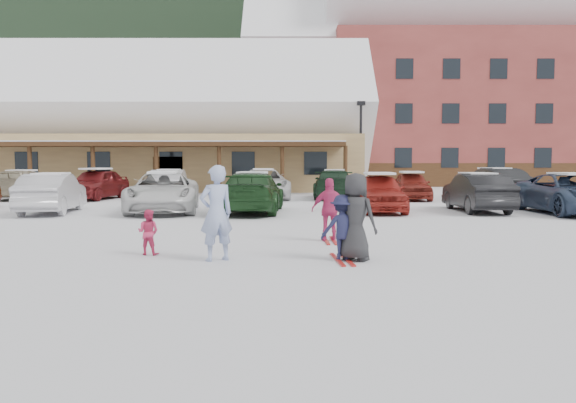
{
  "coord_description": "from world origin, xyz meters",
  "views": [
    {
      "loc": [
        0.29,
        -11.22,
        1.85
      ],
      "look_at": [
        0.3,
        1.0,
        1.0
      ],
      "focal_mm": 35.0,
      "sensor_mm": 36.0,
      "label": 1
    }
  ],
  "objects_px": {
    "child_navy": "(342,228)",
    "parked_car_10": "(263,184)",
    "adult_skier": "(216,213)",
    "parked_car_5": "(477,192)",
    "parked_car_11": "(335,184)",
    "parked_car_2": "(163,192)",
    "child_magenta": "(330,210)",
    "parked_car_6": "(570,194)",
    "lamp_post": "(361,141)",
    "day_lodge": "(154,132)",
    "bystander_dark": "(355,217)",
    "alpine_hotel": "(448,84)",
    "parked_car_8": "(96,184)",
    "parked_car_3": "(253,193)",
    "parked_car_13": "(494,184)",
    "toddler_red": "(148,232)",
    "parked_car_12": "(411,186)",
    "parked_car_4": "(379,193)",
    "parked_car_1": "(52,193)",
    "parked_car_7": "(22,185)",
    "parked_car_9": "(169,184)"
  },
  "relations": [
    {
      "from": "parked_car_3",
      "to": "parked_car_10",
      "type": "relative_size",
      "value": 0.94
    },
    {
      "from": "parked_car_4",
      "to": "parked_car_1",
      "type": "bearing_deg",
      "value": -176.31
    },
    {
      "from": "alpine_hotel",
      "to": "lamp_post",
      "type": "bearing_deg",
      "value": -122.75
    },
    {
      "from": "adult_skier",
      "to": "parked_car_5",
      "type": "distance_m",
      "value": 13.55
    },
    {
      "from": "parked_car_7",
      "to": "parked_car_8",
      "type": "relative_size",
      "value": 1.1
    },
    {
      "from": "bystander_dark",
      "to": "parked_car_10",
      "type": "bearing_deg",
      "value": -48.29
    },
    {
      "from": "day_lodge",
      "to": "child_navy",
      "type": "height_order",
      "value": "day_lodge"
    },
    {
      "from": "parked_car_5",
      "to": "parked_car_6",
      "type": "bearing_deg",
      "value": 163.88
    },
    {
      "from": "parked_car_2",
      "to": "day_lodge",
      "type": "bearing_deg",
      "value": 96.79
    },
    {
      "from": "child_magenta",
      "to": "parked_car_10",
      "type": "distance_m",
      "value": 15.44
    },
    {
      "from": "child_navy",
      "to": "parked_car_10",
      "type": "relative_size",
      "value": 0.23
    },
    {
      "from": "day_lodge",
      "to": "parked_car_8",
      "type": "bearing_deg",
      "value": -91.47
    },
    {
      "from": "lamp_post",
      "to": "parked_car_1",
      "type": "relative_size",
      "value": 1.27
    },
    {
      "from": "parked_car_5",
      "to": "parked_car_11",
      "type": "bearing_deg",
      "value": -58.0
    },
    {
      "from": "parked_car_3",
      "to": "parked_car_13",
      "type": "relative_size",
      "value": 1.07
    },
    {
      "from": "lamp_post",
      "to": "parked_car_4",
      "type": "relative_size",
      "value": 1.31
    },
    {
      "from": "parked_car_5",
      "to": "parked_car_12",
      "type": "distance_m",
      "value": 6.77
    },
    {
      "from": "bystander_dark",
      "to": "parked_car_11",
      "type": "xyz_separation_m",
      "value": [
        1.14,
        18.23,
        -0.1
      ]
    },
    {
      "from": "parked_car_7",
      "to": "parked_car_12",
      "type": "relative_size",
      "value": 1.23
    },
    {
      "from": "child_navy",
      "to": "parked_car_13",
      "type": "distance_m",
      "value": 19.93
    },
    {
      "from": "parked_car_8",
      "to": "parked_car_12",
      "type": "height_order",
      "value": "parked_car_8"
    },
    {
      "from": "adult_skier",
      "to": "parked_car_10",
      "type": "xyz_separation_m",
      "value": [
        0.11,
        17.92,
        -0.15
      ]
    },
    {
      "from": "child_navy",
      "to": "parked_car_11",
      "type": "height_order",
      "value": "parked_car_11"
    },
    {
      "from": "lamp_post",
      "to": "parked_car_6",
      "type": "distance_m",
      "value": 15.59
    },
    {
      "from": "adult_skier",
      "to": "parked_car_11",
      "type": "xyz_separation_m",
      "value": [
        3.76,
        18.24,
        -0.17
      ]
    },
    {
      "from": "parked_car_9",
      "to": "lamp_post",
      "type": "bearing_deg",
      "value": -154.19
    },
    {
      "from": "toddler_red",
      "to": "parked_car_1",
      "type": "bearing_deg",
      "value": -47.06
    },
    {
      "from": "alpine_hotel",
      "to": "parked_car_10",
      "type": "bearing_deg",
      "value": -126.19
    },
    {
      "from": "day_lodge",
      "to": "parked_car_4",
      "type": "xyz_separation_m",
      "value": [
        12.72,
        -18.22,
        -3.22
      ]
    },
    {
      "from": "parked_car_2",
      "to": "parked_car_8",
      "type": "bearing_deg",
      "value": 116.99
    },
    {
      "from": "day_lodge",
      "to": "parked_car_5",
      "type": "xyz_separation_m",
      "value": [
        16.43,
        -18.12,
        -3.22
      ]
    },
    {
      "from": "day_lodge",
      "to": "parked_car_1",
      "type": "relative_size",
      "value": 6.64
    },
    {
      "from": "day_lodge",
      "to": "lamp_post",
      "type": "height_order",
      "value": "day_lodge"
    },
    {
      "from": "lamp_post",
      "to": "parked_car_6",
      "type": "xyz_separation_m",
      "value": [
        5.7,
        -14.3,
        -2.45
      ]
    },
    {
      "from": "child_navy",
      "to": "bystander_dark",
      "type": "height_order",
      "value": "bystander_dark"
    },
    {
      "from": "parked_car_11",
      "to": "parked_car_2",
      "type": "bearing_deg",
      "value": 54.06
    },
    {
      "from": "parked_car_4",
      "to": "parked_car_7",
      "type": "relative_size",
      "value": 0.85
    },
    {
      "from": "parked_car_5",
      "to": "parked_car_8",
      "type": "relative_size",
      "value": 0.96
    },
    {
      "from": "toddler_red",
      "to": "day_lodge",
      "type": "bearing_deg",
      "value": -66.03
    },
    {
      "from": "child_magenta",
      "to": "parked_car_3",
      "type": "bearing_deg",
      "value": -73.95
    },
    {
      "from": "child_magenta",
      "to": "bystander_dark",
      "type": "relative_size",
      "value": 0.9
    },
    {
      "from": "lamp_post",
      "to": "parked_car_13",
      "type": "xyz_separation_m",
      "value": [
        5.9,
        -6.32,
        -2.4
      ]
    },
    {
      "from": "parked_car_13",
      "to": "toddler_red",
      "type": "bearing_deg",
      "value": 43.24
    },
    {
      "from": "parked_car_12",
      "to": "parked_car_13",
      "type": "bearing_deg",
      "value": 9.17
    },
    {
      "from": "child_magenta",
      "to": "parked_car_6",
      "type": "relative_size",
      "value": 0.28
    },
    {
      "from": "lamp_post",
      "to": "child_magenta",
      "type": "bearing_deg",
      "value": -99.29
    },
    {
      "from": "parked_car_6",
      "to": "day_lodge",
      "type": "bearing_deg",
      "value": 134.88
    },
    {
      "from": "parked_car_3",
      "to": "adult_skier",
      "type": "bearing_deg",
      "value": 92.46
    },
    {
      "from": "toddler_red",
      "to": "parked_car_3",
      "type": "xyz_separation_m",
      "value": [
        1.51,
        9.43,
        0.28
      ]
    },
    {
      "from": "child_magenta",
      "to": "parked_car_1",
      "type": "xyz_separation_m",
      "value": [
        -9.62,
        7.35,
        -0.02
      ]
    }
  ]
}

